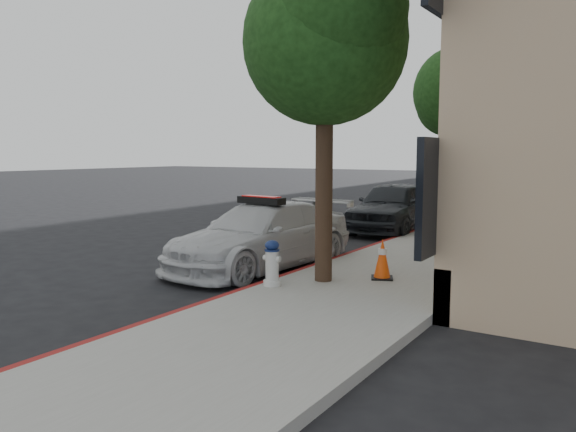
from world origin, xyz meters
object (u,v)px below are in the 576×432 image
at_px(fire_hydrant, 272,263).
at_px(traffic_cone, 382,259).
at_px(parked_car_mid, 394,206).
at_px(police_car, 261,236).
at_px(parked_car_far, 496,187).

bearing_deg(fire_hydrant, traffic_cone, 45.31).
relative_size(parked_car_mid, traffic_cone, 6.19).
bearing_deg(police_car, parked_car_far, 95.36).
distance_m(parked_car_far, fire_hydrant, 21.95).
bearing_deg(parked_car_mid, traffic_cone, -72.72).
bearing_deg(traffic_cone, police_car, 176.00).
relative_size(police_car, traffic_cone, 6.68).
height_order(fire_hydrant, traffic_cone, fire_hydrant).
height_order(parked_car_mid, fire_hydrant, parked_car_mid).
height_order(police_car, parked_car_far, police_car).
bearing_deg(parked_car_far, police_car, -91.23).
xyz_separation_m(police_car, parked_car_far, (0.26, 20.24, -0.04)).
distance_m(parked_car_mid, fire_hydrant, 8.35).
height_order(parked_car_far, fire_hydrant, parked_car_far).
bearing_deg(police_car, fire_hydrant, -43.94).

